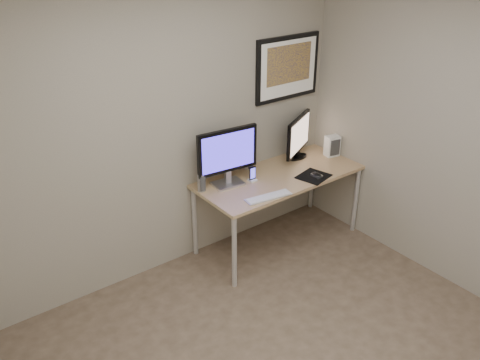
{
  "coord_description": "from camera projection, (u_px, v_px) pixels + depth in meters",
  "views": [
    {
      "loc": [
        -1.87,
        -1.82,
        2.8
      ],
      "look_at": [
        0.35,
        1.1,
        0.98
      ],
      "focal_mm": 38.0,
      "sensor_mm": 36.0,
      "label": 1
    }
  ],
  "objects": [
    {
      "name": "room",
      "position": [
        259.0,
        136.0,
        3.15
      ],
      "size": [
        3.6,
        3.6,
        3.6
      ],
      "color": "white",
      "rests_on": "ground"
    },
    {
      "name": "desk",
      "position": [
        279.0,
        181.0,
        4.77
      ],
      "size": [
        1.6,
        0.7,
        0.73
      ],
      "color": "#946A47",
      "rests_on": "floor"
    },
    {
      "name": "framed_art",
      "position": [
        288.0,
        68.0,
        4.77
      ],
      "size": [
        0.75,
        0.04,
        0.6
      ],
      "color": "black",
      "rests_on": "room"
    },
    {
      "name": "monitor_large",
      "position": [
        228.0,
        155.0,
        4.44
      ],
      "size": [
        0.58,
        0.21,
        0.53
      ],
      "rotation": [
        0.0,
        0.0,
        -0.1
      ],
      "color": "#B4B4B9",
      "rests_on": "desk"
    },
    {
      "name": "monitor_tv",
      "position": [
        298.0,
        136.0,
        4.99
      ],
      "size": [
        0.51,
        0.28,
        0.43
      ],
      "rotation": [
        0.0,
        0.0,
        0.48
      ],
      "color": "black",
      "rests_on": "desk"
    },
    {
      "name": "speaker_left",
      "position": [
        201.0,
        183.0,
        4.42
      ],
      "size": [
        0.07,
        0.07,
        0.16
      ],
      "primitive_type": "cylinder",
      "rotation": [
        0.0,
        0.0,
        -0.14
      ],
      "color": "#B4B4B9",
      "rests_on": "desk"
    },
    {
      "name": "speaker_right",
      "position": [
        248.0,
        159.0,
        4.83
      ],
      "size": [
        0.09,
        0.09,
        0.2
      ],
      "primitive_type": "cylinder",
      "rotation": [
        0.0,
        0.0,
        0.08
      ],
      "color": "#B4B4B9",
      "rests_on": "desk"
    },
    {
      "name": "phone_dock",
      "position": [
        253.0,
        174.0,
        4.6
      ],
      "size": [
        0.07,
        0.07,
        0.15
      ],
      "primitive_type": "cube",
      "rotation": [
        0.0,
        0.0,
        -0.01
      ],
      "color": "black",
      "rests_on": "desk"
    },
    {
      "name": "keyboard",
      "position": [
        269.0,
        197.0,
        4.34
      ],
      "size": [
        0.44,
        0.17,
        0.01
      ],
      "primitive_type": "cube",
      "rotation": [
        0.0,
        0.0,
        -0.15
      ],
      "color": "silver",
      "rests_on": "desk"
    },
    {
      "name": "mousepad",
      "position": [
        314.0,
        176.0,
        4.71
      ],
      "size": [
        0.34,
        0.31,
        0.0
      ],
      "primitive_type": "cube",
      "rotation": [
        0.0,
        0.0,
        0.25
      ],
      "color": "black",
      "rests_on": "desk"
    },
    {
      "name": "mouse",
      "position": [
        317.0,
        175.0,
        4.7
      ],
      "size": [
        0.06,
        0.1,
        0.03
      ],
      "primitive_type": "ellipsoid",
      "rotation": [
        0.0,
        0.0,
        0.04
      ],
      "color": "black",
      "rests_on": "mousepad"
    },
    {
      "name": "fan_unit",
      "position": [
        332.0,
        146.0,
        5.1
      ],
      "size": [
        0.15,
        0.13,
        0.21
      ],
      "primitive_type": "cube",
      "rotation": [
        0.0,
        0.0,
        -0.2
      ],
      "color": "silver",
      "rests_on": "desk"
    }
  ]
}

